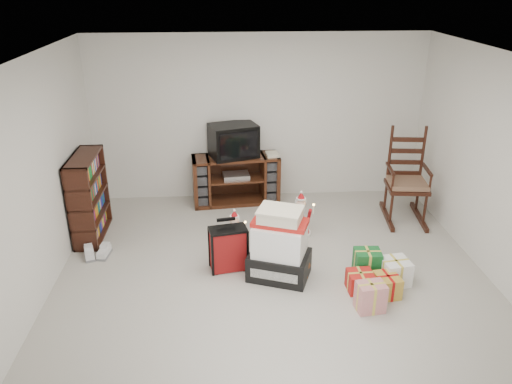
% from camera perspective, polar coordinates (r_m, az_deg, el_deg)
% --- Properties ---
extents(room, '(5.01, 5.01, 2.51)m').
position_cam_1_polar(room, '(5.23, 2.23, 1.23)').
color(room, '#AFABA0').
rests_on(room, ground).
extents(tv_stand, '(1.34, 0.59, 0.74)m').
position_cam_1_polar(tv_stand, '(7.61, -2.31, 1.45)').
color(tv_stand, '#432213').
rests_on(tv_stand, floor).
extents(bookshelf, '(0.31, 0.93, 1.13)m').
position_cam_1_polar(bookshelf, '(6.90, -18.55, -0.67)').
color(bookshelf, '#36150E').
rests_on(bookshelf, floor).
extents(rocking_chair, '(0.65, 0.96, 1.37)m').
position_cam_1_polar(rocking_chair, '(7.40, 16.64, 0.57)').
color(rocking_chair, '#36150E').
rests_on(rocking_chair, floor).
extents(gift_pile, '(0.80, 0.69, 0.85)m').
position_cam_1_polar(gift_pile, '(5.73, 2.70, -6.45)').
color(gift_pile, black).
rests_on(gift_pile, floor).
extents(red_suitcase, '(0.45, 0.29, 0.63)m').
position_cam_1_polar(red_suitcase, '(5.92, -3.18, -6.48)').
color(red_suitcase, maroon).
rests_on(red_suitcase, floor).
extents(stocking, '(0.27, 0.16, 0.53)m').
position_cam_1_polar(stocking, '(5.87, 2.98, -6.85)').
color(stocking, '#0D7A1C').
rests_on(stocking, floor).
extents(teddy_bear, '(0.27, 0.24, 0.40)m').
position_cam_1_polar(teddy_bear, '(5.85, 4.51, -8.05)').
color(teddy_bear, brown).
rests_on(teddy_bear, floor).
extents(santa_figurine, '(0.30, 0.29, 0.62)m').
position_cam_1_polar(santa_figurine, '(6.72, 5.09, -3.02)').
color(santa_figurine, '#A71217').
rests_on(santa_figurine, floor).
extents(mrs_claus_figurine, '(0.27, 0.25, 0.55)m').
position_cam_1_polar(mrs_claus_figurine, '(6.36, -2.44, -4.84)').
color(mrs_claus_figurine, '#A71217').
rests_on(mrs_claus_figurine, floor).
extents(sneaker_pair, '(0.35, 0.30, 0.10)m').
position_cam_1_polar(sneaker_pair, '(6.57, -17.74, -6.67)').
color(sneaker_pair, silver).
rests_on(sneaker_pair, floor).
extents(gift_cluster, '(0.76, 0.86, 0.26)m').
position_cam_1_polar(gift_cluster, '(5.77, 13.37, -9.74)').
color(gift_cluster, '#B41914').
rests_on(gift_cluster, floor).
extents(crt_television, '(0.78, 0.66, 0.49)m').
position_cam_1_polar(crt_television, '(7.40, -2.60, 5.87)').
color(crt_television, black).
rests_on(crt_television, tv_stand).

